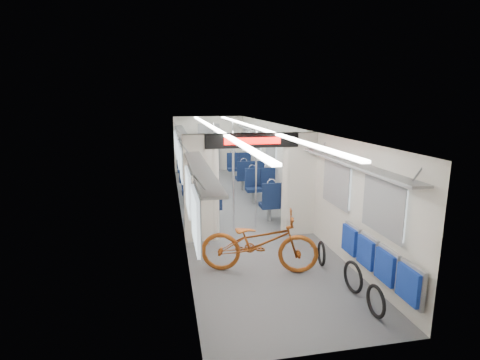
{
  "coord_description": "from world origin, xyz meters",
  "views": [
    {
      "loc": [
        -1.77,
        -9.69,
        3.0
      ],
      "look_at": [
        -0.13,
        -1.43,
        1.17
      ],
      "focal_mm": 28.0,
      "sensor_mm": 36.0,
      "label": 1
    }
  ],
  "objects_px": {
    "seat_bay_near_right": "(269,191)",
    "seat_bay_far_left": "(192,170)",
    "bike_hoop_a": "(376,303)",
    "bike_hoop_c": "(321,255)",
    "flip_bench": "(377,259)",
    "stanchion_far_right": "(233,159)",
    "seat_bay_near_left": "(200,194)",
    "seat_bay_far_right": "(244,169)",
    "stanchion_far_left": "(214,161)",
    "stanchion_near_left": "(234,182)",
    "stanchion_near_right": "(256,181)",
    "bicycle": "(259,242)",
    "bike_hoop_b": "(353,278)"
  },
  "relations": [
    {
      "from": "bike_hoop_a",
      "to": "seat_bay_near_left",
      "type": "bearing_deg",
      "value": 109.99
    },
    {
      "from": "bike_hoop_b",
      "to": "seat_bay_near_right",
      "type": "relative_size",
      "value": 0.24
    },
    {
      "from": "seat_bay_far_right",
      "to": "stanchion_far_left",
      "type": "distance_m",
      "value": 2.13
    },
    {
      "from": "flip_bench",
      "to": "bike_hoop_a",
      "type": "height_order",
      "value": "flip_bench"
    },
    {
      "from": "bicycle",
      "to": "stanchion_near_right",
      "type": "height_order",
      "value": "stanchion_near_right"
    },
    {
      "from": "flip_bench",
      "to": "stanchion_near_left",
      "type": "relative_size",
      "value": 0.93
    },
    {
      "from": "bicycle",
      "to": "bike_hoop_c",
      "type": "relative_size",
      "value": 4.48
    },
    {
      "from": "flip_bench",
      "to": "bike_hoop_a",
      "type": "distance_m",
      "value": 0.77
    },
    {
      "from": "bicycle",
      "to": "bike_hoop_c",
      "type": "distance_m",
      "value": 1.23
    },
    {
      "from": "bike_hoop_a",
      "to": "stanchion_far_left",
      "type": "xyz_separation_m",
      "value": [
        -1.36,
        6.96,
        0.94
      ]
    },
    {
      "from": "stanchion_near_left",
      "to": "stanchion_far_left",
      "type": "height_order",
      "value": "same"
    },
    {
      "from": "bicycle",
      "to": "flip_bench",
      "type": "relative_size",
      "value": 0.97
    },
    {
      "from": "bike_hoop_c",
      "to": "stanchion_far_left",
      "type": "distance_m",
      "value": 5.48
    },
    {
      "from": "stanchion_near_right",
      "to": "stanchion_far_left",
      "type": "xyz_separation_m",
      "value": [
        -0.58,
        3.01,
        0.0
      ]
    },
    {
      "from": "stanchion_far_left",
      "to": "bike_hoop_c",
      "type": "bearing_deg",
      "value": -76.27
    },
    {
      "from": "seat_bay_near_right",
      "to": "bike_hoop_c",
      "type": "bearing_deg",
      "value": -89.85
    },
    {
      "from": "stanchion_near_left",
      "to": "stanchion_far_right",
      "type": "relative_size",
      "value": 1.0
    },
    {
      "from": "bike_hoop_a",
      "to": "bike_hoop_c",
      "type": "bearing_deg",
      "value": 92.54
    },
    {
      "from": "bike_hoop_c",
      "to": "stanchion_near_right",
      "type": "relative_size",
      "value": 0.2
    },
    {
      "from": "bicycle",
      "to": "stanchion_near_left",
      "type": "relative_size",
      "value": 0.9
    },
    {
      "from": "bike_hoop_c",
      "to": "seat_bay_near_right",
      "type": "relative_size",
      "value": 0.22
    },
    {
      "from": "flip_bench",
      "to": "bike_hoop_c",
      "type": "xyz_separation_m",
      "value": [
        -0.41,
        1.12,
        -0.37
      ]
    },
    {
      "from": "seat_bay_far_right",
      "to": "seat_bay_near_left",
      "type": "bearing_deg",
      "value": -120.45
    },
    {
      "from": "seat_bay_near_left",
      "to": "seat_bay_near_right",
      "type": "distance_m",
      "value": 1.87
    },
    {
      "from": "bike_hoop_c",
      "to": "flip_bench",
      "type": "bearing_deg",
      "value": -70.0
    },
    {
      "from": "seat_bay_far_left",
      "to": "bicycle",
      "type": "bearing_deg",
      "value": -84.24
    },
    {
      "from": "seat_bay_near_right",
      "to": "seat_bay_far_right",
      "type": "xyz_separation_m",
      "value": [
        0.0,
        3.3,
        0.0
      ]
    },
    {
      "from": "stanchion_near_right",
      "to": "stanchion_far_left",
      "type": "distance_m",
      "value": 3.06
    },
    {
      "from": "bike_hoop_c",
      "to": "stanchion_far_right",
      "type": "relative_size",
      "value": 0.2
    },
    {
      "from": "seat_bay_near_right",
      "to": "seat_bay_far_right",
      "type": "bearing_deg",
      "value": 90.0
    },
    {
      "from": "stanchion_far_right",
      "to": "stanchion_far_left",
      "type": "bearing_deg",
      "value": -151.98
    },
    {
      "from": "bike_hoop_a",
      "to": "bike_hoop_c",
      "type": "relative_size",
      "value": 1.02
    },
    {
      "from": "bike_hoop_c",
      "to": "seat_bay_far_left",
      "type": "distance_m",
      "value": 7.21
    },
    {
      "from": "seat_bay_near_right",
      "to": "seat_bay_far_left",
      "type": "relative_size",
      "value": 0.98
    },
    {
      "from": "bicycle",
      "to": "flip_bench",
      "type": "bearing_deg",
      "value": -109.89
    },
    {
      "from": "bicycle",
      "to": "bike_hoop_b",
      "type": "bearing_deg",
      "value": -113.17
    },
    {
      "from": "seat_bay_far_right",
      "to": "bike_hoop_c",
      "type": "bearing_deg",
      "value": -89.92
    },
    {
      "from": "seat_bay_near_left",
      "to": "seat_bay_far_left",
      "type": "relative_size",
      "value": 0.92
    },
    {
      "from": "flip_bench",
      "to": "seat_bay_near_left",
      "type": "xyz_separation_m",
      "value": [
        -2.29,
        4.79,
        -0.05
      ]
    },
    {
      "from": "bicycle",
      "to": "bike_hoop_a",
      "type": "distance_m",
      "value": 2.15
    },
    {
      "from": "bicycle",
      "to": "stanchion_near_left",
      "type": "distance_m",
      "value": 2.31
    },
    {
      "from": "bicycle",
      "to": "bike_hoop_b",
      "type": "height_order",
      "value": "bicycle"
    },
    {
      "from": "flip_bench",
      "to": "stanchion_far_right",
      "type": "distance_m",
      "value": 6.81
    },
    {
      "from": "bike_hoop_a",
      "to": "seat_bay_near_right",
      "type": "bearing_deg",
      "value": 90.93
    },
    {
      "from": "flip_bench",
      "to": "bike_hoop_b",
      "type": "distance_m",
      "value": 0.48
    },
    {
      "from": "seat_bay_near_right",
      "to": "stanchion_far_left",
      "type": "xyz_separation_m",
      "value": [
        -1.27,
        1.7,
        0.6
      ]
    },
    {
      "from": "seat_bay_near_left",
      "to": "stanchion_far_right",
      "type": "height_order",
      "value": "stanchion_far_right"
    },
    {
      "from": "bike_hoop_c",
      "to": "stanchion_near_right",
      "type": "height_order",
      "value": "stanchion_near_right"
    },
    {
      "from": "stanchion_near_left",
      "to": "stanchion_near_right",
      "type": "relative_size",
      "value": 1.0
    },
    {
      "from": "flip_bench",
      "to": "seat_bay_near_right",
      "type": "xyz_separation_m",
      "value": [
        -0.42,
        4.67,
        -0.03
      ]
    }
  ]
}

